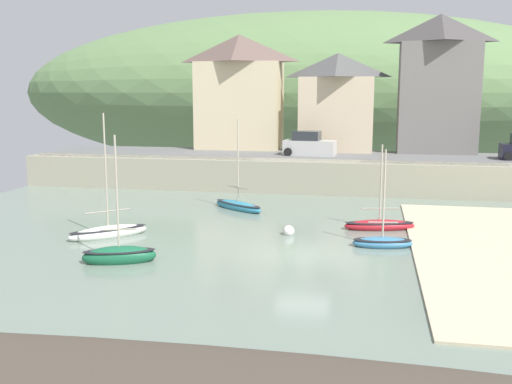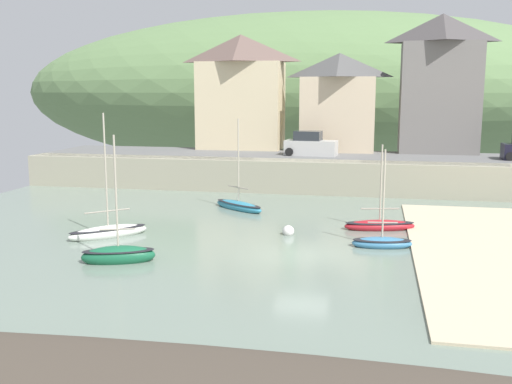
{
  "view_description": "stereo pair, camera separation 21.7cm",
  "coord_description": "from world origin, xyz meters",
  "px_view_note": "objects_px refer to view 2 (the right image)",
  "views": [
    {
      "loc": [
        2.95,
        -26.33,
        7.48
      ],
      "look_at": [
        -3.26,
        5.27,
        1.95
      ],
      "focal_mm": 41.3,
      "sensor_mm": 36.0,
      "label": 1
    },
    {
      "loc": [
        3.17,
        -26.28,
        7.48
      ],
      "look_at": [
        -3.26,
        5.27,
        1.95
      ],
      "focal_mm": 41.3,
      "sensor_mm": 36.0,
      "label": 2
    }
  ],
  "objects_px": {
    "waterfront_building_left": "(241,91)",
    "mooring_buoy": "(288,231)",
    "parked_car_near_slipway": "(310,145)",
    "sailboat_white_hull": "(108,231)",
    "waterfront_building_centre": "(339,101)",
    "waterfront_building_right": "(440,83)",
    "rowboat_small_beached": "(118,255)",
    "sailboat_far_left": "(239,205)",
    "sailboat_nearest_shore": "(382,242)",
    "fishing_boat_green": "(380,225)"
  },
  "relations": [
    {
      "from": "waterfront_building_left",
      "to": "mooring_buoy",
      "type": "distance_m",
      "value": 23.91
    },
    {
      "from": "parked_car_near_slipway",
      "to": "sailboat_white_hull",
      "type": "bearing_deg",
      "value": -107.47
    },
    {
      "from": "waterfront_building_centre",
      "to": "sailboat_white_hull",
      "type": "relative_size",
      "value": 1.26
    },
    {
      "from": "waterfront_building_left",
      "to": "waterfront_building_right",
      "type": "distance_m",
      "value": 16.91
    },
    {
      "from": "rowboat_small_beached",
      "to": "mooring_buoy",
      "type": "relative_size",
      "value": 9.34
    },
    {
      "from": "sailboat_far_left",
      "to": "parked_car_near_slipway",
      "type": "xyz_separation_m",
      "value": [
        3.35,
        10.97,
        2.94
      ]
    },
    {
      "from": "waterfront_building_right",
      "to": "sailboat_nearest_shore",
      "type": "xyz_separation_m",
      "value": [
        -4.58,
        -23.04,
        -7.92
      ]
    },
    {
      "from": "waterfront_building_right",
      "to": "sailboat_white_hull",
      "type": "height_order",
      "value": "waterfront_building_right"
    },
    {
      "from": "fishing_boat_green",
      "to": "parked_car_near_slipway",
      "type": "xyz_separation_m",
      "value": [
        -5.49,
        14.82,
        2.96
      ]
    },
    {
      "from": "sailboat_white_hull",
      "to": "parked_car_near_slipway",
      "type": "bearing_deg",
      "value": 23.4
    },
    {
      "from": "sailboat_nearest_shore",
      "to": "parked_car_near_slipway",
      "type": "distance_m",
      "value": 19.59
    },
    {
      "from": "waterfront_building_right",
      "to": "sailboat_nearest_shore",
      "type": "bearing_deg",
      "value": -101.25
    },
    {
      "from": "rowboat_small_beached",
      "to": "parked_car_near_slipway",
      "type": "height_order",
      "value": "rowboat_small_beached"
    },
    {
      "from": "waterfront_building_centre",
      "to": "fishing_boat_green",
      "type": "xyz_separation_m",
      "value": [
        3.6,
        -19.32,
        -6.38
      ]
    },
    {
      "from": "mooring_buoy",
      "to": "sailboat_far_left",
      "type": "bearing_deg",
      "value": 124.24
    },
    {
      "from": "waterfront_building_left",
      "to": "sailboat_far_left",
      "type": "bearing_deg",
      "value": -77.68
    },
    {
      "from": "mooring_buoy",
      "to": "sailboat_nearest_shore",
      "type": "bearing_deg",
      "value": -17.59
    },
    {
      "from": "waterfront_building_centre",
      "to": "parked_car_near_slipway",
      "type": "height_order",
      "value": "waterfront_building_centre"
    },
    {
      "from": "waterfront_building_centre",
      "to": "rowboat_small_beached",
      "type": "distance_m",
      "value": 29.73
    },
    {
      "from": "waterfront_building_left",
      "to": "mooring_buoy",
      "type": "bearing_deg",
      "value": -70.8
    },
    {
      "from": "sailboat_white_hull",
      "to": "fishing_boat_green",
      "type": "bearing_deg",
      "value": -25.17
    },
    {
      "from": "sailboat_far_left",
      "to": "rowboat_small_beached",
      "type": "distance_m",
      "value": 12.78
    },
    {
      "from": "sailboat_nearest_shore",
      "to": "mooring_buoy",
      "type": "relative_size",
      "value": 7.83
    },
    {
      "from": "waterfront_building_left",
      "to": "waterfront_building_centre",
      "type": "bearing_deg",
      "value": 0.0
    },
    {
      "from": "waterfront_building_centre",
      "to": "waterfront_building_right",
      "type": "bearing_deg",
      "value": -0.0
    },
    {
      "from": "waterfront_building_right",
      "to": "mooring_buoy",
      "type": "relative_size",
      "value": 18.05
    },
    {
      "from": "sailboat_far_left",
      "to": "parked_car_near_slipway",
      "type": "height_order",
      "value": "sailboat_far_left"
    },
    {
      "from": "sailboat_far_left",
      "to": "fishing_boat_green",
      "type": "relative_size",
      "value": 1.23
    },
    {
      "from": "waterfront_building_left",
      "to": "rowboat_small_beached",
      "type": "bearing_deg",
      "value": -88.29
    },
    {
      "from": "waterfront_building_right",
      "to": "rowboat_small_beached",
      "type": "xyz_separation_m",
      "value": [
        -16.06,
        -27.99,
        -7.84
      ]
    },
    {
      "from": "waterfront_building_right",
      "to": "parked_car_near_slipway",
      "type": "bearing_deg",
      "value": -156.14
    },
    {
      "from": "waterfront_building_left",
      "to": "sailboat_nearest_shore",
      "type": "xyz_separation_m",
      "value": [
        12.32,
        -23.04,
        -7.25
      ]
    },
    {
      "from": "waterfront_building_left",
      "to": "sailboat_white_hull",
      "type": "relative_size",
      "value": 1.51
    },
    {
      "from": "waterfront_building_left",
      "to": "parked_car_near_slipway",
      "type": "relative_size",
      "value": 2.34
    },
    {
      "from": "waterfront_building_centre",
      "to": "sailboat_nearest_shore",
      "type": "xyz_separation_m",
      "value": [
        3.7,
        -23.04,
        -6.39
      ]
    },
    {
      "from": "fishing_boat_green",
      "to": "sailboat_nearest_shore",
      "type": "distance_m",
      "value": 3.72
    },
    {
      "from": "fishing_boat_green",
      "to": "parked_car_near_slipway",
      "type": "height_order",
      "value": "fishing_boat_green"
    },
    {
      "from": "sailboat_white_hull",
      "to": "sailboat_far_left",
      "type": "distance_m",
      "value": 9.75
    },
    {
      "from": "sailboat_white_hull",
      "to": "sailboat_nearest_shore",
      "type": "bearing_deg",
      "value": -39.95
    },
    {
      "from": "rowboat_small_beached",
      "to": "mooring_buoy",
      "type": "xyz_separation_m",
      "value": [
        6.65,
        6.49,
        -0.13
      ]
    },
    {
      "from": "parked_car_near_slipway",
      "to": "mooring_buoy",
      "type": "bearing_deg",
      "value": -81.55
    },
    {
      "from": "sailboat_white_hull",
      "to": "sailboat_far_left",
      "type": "height_order",
      "value": "sailboat_white_hull"
    },
    {
      "from": "waterfront_building_right",
      "to": "sailboat_white_hull",
      "type": "xyz_separation_m",
      "value": [
        -18.52,
        -23.84,
        -7.87
      ]
    },
    {
      "from": "rowboat_small_beached",
      "to": "sailboat_nearest_shore",
      "type": "relative_size",
      "value": 1.19
    },
    {
      "from": "waterfront_building_right",
      "to": "sailboat_far_left",
      "type": "distance_m",
      "value": 22.01
    },
    {
      "from": "parked_car_near_slipway",
      "to": "waterfront_building_right",
      "type": "bearing_deg",
      "value": 29.75
    },
    {
      "from": "fishing_boat_green",
      "to": "rowboat_small_beached",
      "type": "distance_m",
      "value": 14.3
    },
    {
      "from": "waterfront_building_left",
      "to": "sailboat_far_left",
      "type": "relative_size",
      "value": 1.67
    },
    {
      "from": "rowboat_small_beached",
      "to": "sailboat_nearest_shore",
      "type": "xyz_separation_m",
      "value": [
        11.48,
        4.95,
        -0.08
      ]
    },
    {
      "from": "sailboat_white_hull",
      "to": "fishing_boat_green",
      "type": "xyz_separation_m",
      "value": [
        13.84,
        4.52,
        -0.04
      ]
    }
  ]
}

